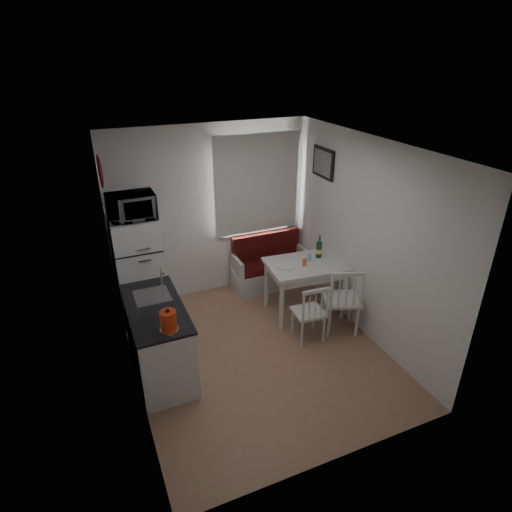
{
  "coord_description": "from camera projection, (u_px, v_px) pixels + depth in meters",
  "views": [
    {
      "loc": [
        -1.75,
        -4.02,
        3.52
      ],
      "look_at": [
        0.19,
        0.5,
        1.11
      ],
      "focal_mm": 30.0,
      "sensor_mm": 36.0,
      "label": 1
    }
  ],
  "objects": [
    {
      "name": "floor",
      "position": [
        258.0,
        352.0,
        5.49
      ],
      "size": [
        3.0,
        3.5,
        0.02
      ],
      "primitive_type": "cube",
      "color": "#9C6E53",
      "rests_on": "ground"
    },
    {
      "name": "ceiling",
      "position": [
        258.0,
        147.0,
        4.34
      ],
      "size": [
        3.0,
        3.5,
        0.02
      ],
      "primitive_type": "cube",
      "color": "white",
      "rests_on": "wall_back"
    },
    {
      "name": "wall_back",
      "position": [
        211.0,
        213.0,
        6.36
      ],
      "size": [
        3.0,
        0.02,
        2.6
      ],
      "primitive_type": "cube",
      "color": "white",
      "rests_on": "floor"
    },
    {
      "name": "wall_front",
      "position": [
        344.0,
        351.0,
        3.47
      ],
      "size": [
        3.0,
        0.02,
        2.6
      ],
      "primitive_type": "cube",
      "color": "white",
      "rests_on": "floor"
    },
    {
      "name": "wall_left",
      "position": [
        124.0,
        287.0,
        4.38
      ],
      "size": [
        0.02,
        3.5,
        2.6
      ],
      "primitive_type": "cube",
      "color": "white",
      "rests_on": "floor"
    },
    {
      "name": "wall_right",
      "position": [
        366.0,
        240.0,
        5.44
      ],
      "size": [
        0.02,
        3.5,
        2.6
      ],
      "primitive_type": "cube",
      "color": "white",
      "rests_on": "floor"
    },
    {
      "name": "window",
      "position": [
        255.0,
        187.0,
        6.44
      ],
      "size": [
        1.22,
        0.06,
        1.47
      ],
      "primitive_type": "cube",
      "color": "silver",
      "rests_on": "wall_back"
    },
    {
      "name": "curtain",
      "position": [
        257.0,
        185.0,
        6.36
      ],
      "size": [
        1.35,
        0.02,
        1.5
      ],
      "primitive_type": "cube",
      "color": "white",
      "rests_on": "wall_back"
    },
    {
      "name": "kitchen_counter",
      "position": [
        158.0,
        339.0,
        4.99
      ],
      "size": [
        0.62,
        1.32,
        1.16
      ],
      "color": "silver",
      "rests_on": "floor"
    },
    {
      "name": "wall_sign",
      "position": [
        101.0,
        172.0,
        5.22
      ],
      "size": [
        0.03,
        0.4,
        0.4
      ],
      "primitive_type": "cylinder",
      "rotation": [
        0.0,
        1.57,
        0.0
      ],
      "color": "navy",
      "rests_on": "wall_left"
    },
    {
      "name": "picture_frame",
      "position": [
        323.0,
        163.0,
        6.01
      ],
      "size": [
        0.04,
        0.52,
        0.42
      ],
      "primitive_type": "cube",
      "color": "black",
      "rests_on": "wall_right"
    },
    {
      "name": "bench",
      "position": [
        270.0,
        269.0,
        6.91
      ],
      "size": [
        1.21,
        0.46,
        0.86
      ],
      "color": "silver",
      "rests_on": "floor"
    },
    {
      "name": "dining_table",
      "position": [
        305.0,
        269.0,
        6.01
      ],
      "size": [
        1.13,
        0.84,
        0.8
      ],
      "rotation": [
        0.0,
        0.0,
        -0.09
      ],
      "color": "silver",
      "rests_on": "floor"
    },
    {
      "name": "chair_left",
      "position": [
        313.0,
        308.0,
        5.47
      ],
      "size": [
        0.41,
        0.39,
        0.45
      ],
      "rotation": [
        0.0,
        0.0,
        -0.06
      ],
      "color": "silver",
      "rests_on": "floor"
    },
    {
      "name": "chair_right",
      "position": [
        347.0,
        294.0,
        5.59
      ],
      "size": [
        0.58,
        0.58,
        0.53
      ],
      "rotation": [
        0.0,
        0.0,
        -0.35
      ],
      "color": "silver",
      "rests_on": "floor"
    },
    {
      "name": "fridge",
      "position": [
        139.0,
        269.0,
        5.89
      ],
      "size": [
        0.61,
        0.61,
        1.53
      ],
      "primitive_type": "cube",
      "color": "white",
      "rests_on": "floor"
    },
    {
      "name": "microwave",
      "position": [
        131.0,
        207.0,
        5.44
      ],
      "size": [
        0.6,
        0.41,
        0.33
      ],
      "primitive_type": "imported",
      "color": "white",
      "rests_on": "fridge"
    },
    {
      "name": "kettle",
      "position": [
        169.0,
        321.0,
        4.31
      ],
      "size": [
        0.2,
        0.2,
        0.27
      ],
      "primitive_type": "cylinder",
      "color": "red",
      "rests_on": "kitchen_counter"
    },
    {
      "name": "wine_bottle",
      "position": [
        319.0,
        247.0,
        6.07
      ],
      "size": [
        0.08,
        0.08,
        0.33
      ],
      "primitive_type": null,
      "color": "#164523",
      "rests_on": "dining_table"
    },
    {
      "name": "drinking_glass_orange",
      "position": [
        304.0,
        262.0,
        5.89
      ],
      "size": [
        0.06,
        0.06,
        0.1
      ],
      "primitive_type": "cylinder",
      "color": "orange",
      "rests_on": "dining_table"
    },
    {
      "name": "drinking_glass_blue",
      "position": [
        309.0,
        258.0,
        6.02
      ],
      "size": [
        0.05,
        0.05,
        0.09
      ],
      "primitive_type": "cylinder",
      "color": "#7DC3D6",
      "rests_on": "dining_table"
    },
    {
      "name": "plate",
      "position": [
        286.0,
        266.0,
        5.88
      ],
      "size": [
        0.26,
        0.26,
        0.02
      ],
      "primitive_type": "cylinder",
      "color": "white",
      "rests_on": "dining_table"
    }
  ]
}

